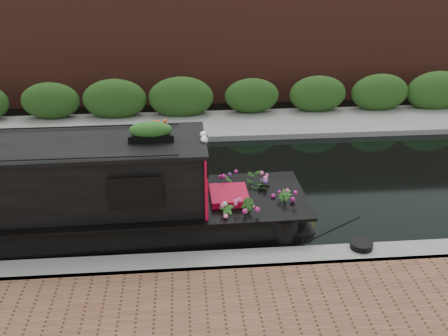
{
  "coord_description": "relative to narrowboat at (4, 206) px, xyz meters",
  "views": [
    {
      "loc": [
        0.02,
        -10.85,
        5.69
      ],
      "look_at": [
        0.9,
        -0.6,
        0.83
      ],
      "focal_mm": 40.0,
      "sensor_mm": 36.0,
      "label": 1
    }
  ],
  "objects": [
    {
      "name": "far_hedge",
      "position": [
        3.58,
        7.05,
        -0.8
      ],
      "size": [
        40.0,
        1.1,
        2.8
      ],
      "primitive_type": "cube",
      "color": "#214416",
      "rests_on": "ground"
    },
    {
      "name": "coiled_mooring_rope",
      "position": [
        6.88,
        -1.21,
        -0.49
      ],
      "size": [
        0.43,
        0.43,
        0.12
      ],
      "primitive_type": "cylinder",
      "color": "black",
      "rests_on": "near_bank_coping"
    },
    {
      "name": "far_brick_wall",
      "position": [
        3.58,
        9.15,
        -0.8
      ],
      "size": [
        40.0,
        1.0,
        8.0
      ],
      "primitive_type": "cube",
      "color": "#54271C",
      "rests_on": "ground"
    },
    {
      "name": "far_bank_path",
      "position": [
        3.58,
        6.15,
        -0.8
      ],
      "size": [
        40.0,
        2.4,
        0.34
      ],
      "primitive_type": "cube",
      "color": "gray",
      "rests_on": "ground"
    },
    {
      "name": "ground",
      "position": [
        3.58,
        1.95,
        -0.8
      ],
      "size": [
        80.0,
        80.0,
        0.0
      ],
      "primitive_type": "plane",
      "color": "black",
      "rests_on": "ground"
    },
    {
      "name": "narrowboat",
      "position": [
        0.0,
        0.0,
        0.0
      ],
      "size": [
        11.57,
        2.21,
        2.7
      ],
      "rotation": [
        0.0,
        0.0,
        0.02
      ],
      "color": "black",
      "rests_on": "ground"
    },
    {
      "name": "near_bank_coping",
      "position": [
        3.58,
        -1.35,
        -0.8
      ],
      "size": [
        40.0,
        0.6,
        0.5
      ],
      "primitive_type": "cube",
      "color": "gray",
      "rests_on": "ground"
    },
    {
      "name": "rope_fender",
      "position": [
        6.1,
        -0.0,
        -0.65
      ],
      "size": [
        0.31,
        0.37,
        0.31
      ],
      "primitive_type": "cylinder",
      "rotation": [
        1.57,
        0.0,
        0.0
      ],
      "color": "olive",
      "rests_on": "ground"
    }
  ]
}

